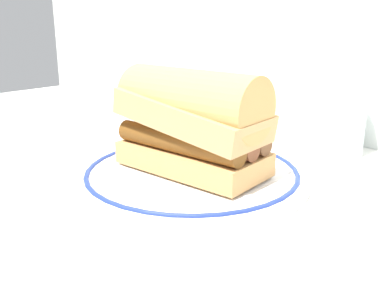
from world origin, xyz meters
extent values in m
plane|color=white|center=(0.00, 0.00, 0.00)|extent=(1.50, 1.50, 0.00)
cylinder|color=white|center=(0.01, 0.03, 0.01)|extent=(0.27, 0.27, 0.01)
torus|color=navy|center=(0.01, 0.03, 0.01)|extent=(0.25, 0.25, 0.01)
cube|color=tan|center=(0.01, 0.03, 0.03)|extent=(0.18, 0.09, 0.03)
cylinder|color=brown|center=(0.01, 0.01, 0.05)|extent=(0.17, 0.03, 0.02)
cylinder|color=brown|center=(0.01, 0.03, 0.05)|extent=(0.17, 0.03, 0.02)
cylinder|color=brown|center=(0.01, 0.06, 0.05)|extent=(0.17, 0.03, 0.02)
cube|color=tan|center=(0.01, 0.03, 0.08)|extent=(0.18, 0.09, 0.05)
cylinder|color=tan|center=(0.01, 0.03, 0.10)|extent=(0.18, 0.08, 0.07)
cylinder|color=silver|center=(0.09, 0.25, 0.06)|extent=(0.07, 0.07, 0.11)
cylinder|color=gold|center=(0.09, 0.25, 0.02)|extent=(0.06, 0.06, 0.05)
camera|label=1|loc=(0.34, -0.32, 0.19)|focal=40.77mm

